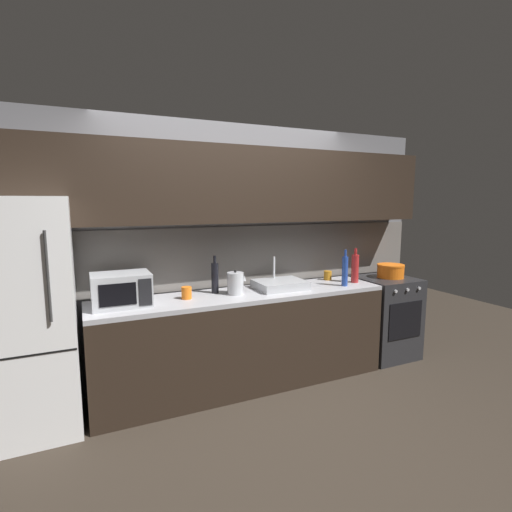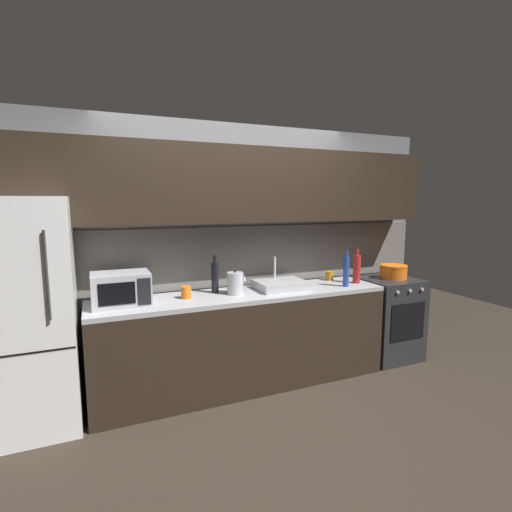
{
  "view_description": "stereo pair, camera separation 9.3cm",
  "coord_description": "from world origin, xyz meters",
  "px_view_note": "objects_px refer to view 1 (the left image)",
  "views": [
    {
      "loc": [
        -1.37,
        -2.34,
        1.75
      ],
      "look_at": [
        0.12,
        0.9,
        1.24
      ],
      "focal_mm": 27.07,
      "sensor_mm": 36.0,
      "label": 1
    },
    {
      "loc": [
        -1.28,
        -2.37,
        1.75
      ],
      "look_at": [
        0.12,
        0.9,
        1.24
      ],
      "focal_mm": 27.07,
      "sensor_mm": 36.0,
      "label": 2
    }
  ],
  "objects_px": {
    "wine_bottle_red": "(355,268)",
    "mug_orange": "(187,293)",
    "refrigerator": "(26,318)",
    "cooking_pot": "(391,271)",
    "wine_bottle_dark": "(215,277)",
    "kettle": "(235,283)",
    "oven_range": "(385,317)",
    "mug_amber": "(328,275)",
    "wine_bottle_blue": "(345,271)",
    "microwave": "(121,290)"
  },
  "relations": [
    {
      "from": "wine_bottle_red",
      "to": "mug_orange",
      "type": "xyz_separation_m",
      "value": [
        -1.79,
        0.06,
        -0.1
      ]
    },
    {
      "from": "refrigerator",
      "to": "cooking_pot",
      "type": "bearing_deg",
      "value": 0.0
    },
    {
      "from": "refrigerator",
      "to": "wine_bottle_dark",
      "type": "bearing_deg",
      "value": 4.55
    },
    {
      "from": "kettle",
      "to": "oven_range",
      "type": "bearing_deg",
      "value": -0.05
    },
    {
      "from": "wine_bottle_red",
      "to": "mug_amber",
      "type": "distance_m",
      "value": 0.31
    },
    {
      "from": "wine_bottle_blue",
      "to": "mug_amber",
      "type": "bearing_deg",
      "value": 86.12
    },
    {
      "from": "wine_bottle_blue",
      "to": "wine_bottle_dark",
      "type": "bearing_deg",
      "value": 168.77
    },
    {
      "from": "refrigerator",
      "to": "wine_bottle_dark",
      "type": "distance_m",
      "value": 1.53
    },
    {
      "from": "oven_range",
      "to": "mug_orange",
      "type": "distance_m",
      "value": 2.33
    },
    {
      "from": "mug_amber",
      "to": "microwave",
      "type": "bearing_deg",
      "value": -175.49
    },
    {
      "from": "wine_bottle_red",
      "to": "mug_orange",
      "type": "distance_m",
      "value": 1.8
    },
    {
      "from": "refrigerator",
      "to": "wine_bottle_dark",
      "type": "relative_size",
      "value": 5.06
    },
    {
      "from": "microwave",
      "to": "cooking_pot",
      "type": "distance_m",
      "value": 2.87
    },
    {
      "from": "oven_range",
      "to": "wine_bottle_red",
      "type": "height_order",
      "value": "wine_bottle_red"
    },
    {
      "from": "microwave",
      "to": "kettle",
      "type": "relative_size",
      "value": 2.03
    },
    {
      "from": "oven_range",
      "to": "microwave",
      "type": "relative_size",
      "value": 1.96
    },
    {
      "from": "refrigerator",
      "to": "oven_range",
      "type": "height_order",
      "value": "refrigerator"
    },
    {
      "from": "wine_bottle_dark",
      "to": "cooking_pot",
      "type": "bearing_deg",
      "value": -3.41
    },
    {
      "from": "oven_range",
      "to": "wine_bottle_blue",
      "type": "xyz_separation_m",
      "value": [
        -0.68,
        -0.13,
        0.61
      ]
    },
    {
      "from": "microwave",
      "to": "mug_orange",
      "type": "distance_m",
      "value": 0.55
    },
    {
      "from": "kettle",
      "to": "wine_bottle_dark",
      "type": "xyz_separation_m",
      "value": [
        -0.16,
        0.12,
        0.05
      ]
    },
    {
      "from": "wine_bottle_dark",
      "to": "mug_orange",
      "type": "relative_size",
      "value": 3.29
    },
    {
      "from": "oven_range",
      "to": "microwave",
      "type": "xyz_separation_m",
      "value": [
        -2.81,
        0.02,
        0.58
      ]
    },
    {
      "from": "wine_bottle_red",
      "to": "wine_bottle_blue",
      "type": "height_order",
      "value": "wine_bottle_blue"
    },
    {
      "from": "kettle",
      "to": "wine_bottle_blue",
      "type": "height_order",
      "value": "wine_bottle_blue"
    },
    {
      "from": "refrigerator",
      "to": "kettle",
      "type": "xyz_separation_m",
      "value": [
        1.68,
        0.0,
        0.11
      ]
    },
    {
      "from": "microwave",
      "to": "mug_amber",
      "type": "relative_size",
      "value": 4.69
    },
    {
      "from": "refrigerator",
      "to": "wine_bottle_dark",
      "type": "height_order",
      "value": "refrigerator"
    },
    {
      "from": "wine_bottle_blue",
      "to": "microwave",
      "type": "bearing_deg",
      "value": 175.87
    },
    {
      "from": "microwave",
      "to": "mug_orange",
      "type": "bearing_deg",
      "value": -0.16
    },
    {
      "from": "mug_orange",
      "to": "cooking_pot",
      "type": "bearing_deg",
      "value": -0.41
    },
    {
      "from": "kettle",
      "to": "mug_amber",
      "type": "relative_size",
      "value": 2.31
    },
    {
      "from": "microwave",
      "to": "mug_orange",
      "type": "xyz_separation_m",
      "value": [
        0.54,
        -0.0,
        -0.08
      ]
    },
    {
      "from": "kettle",
      "to": "refrigerator",
      "type": "bearing_deg",
      "value": -179.99
    },
    {
      "from": "refrigerator",
      "to": "wine_bottle_red",
      "type": "relative_size",
      "value": 4.91
    },
    {
      "from": "wine_bottle_blue",
      "to": "refrigerator",
      "type": "bearing_deg",
      "value": 177.24
    },
    {
      "from": "wine_bottle_blue",
      "to": "oven_range",
      "type": "bearing_deg",
      "value": 11.09
    },
    {
      "from": "mug_amber",
      "to": "wine_bottle_dark",
      "type": "bearing_deg",
      "value": -177.08
    },
    {
      "from": "kettle",
      "to": "mug_orange",
      "type": "height_order",
      "value": "kettle"
    },
    {
      "from": "refrigerator",
      "to": "oven_range",
      "type": "distance_m",
      "value": 3.52
    },
    {
      "from": "kettle",
      "to": "cooking_pot",
      "type": "relative_size",
      "value": 0.77
    },
    {
      "from": "refrigerator",
      "to": "microwave",
      "type": "bearing_deg",
      "value": 1.55
    },
    {
      "from": "refrigerator",
      "to": "mug_orange",
      "type": "xyz_separation_m",
      "value": [
        1.22,
        0.02,
        0.06
      ]
    },
    {
      "from": "wine_bottle_red",
      "to": "wine_bottle_dark",
      "type": "relative_size",
      "value": 1.03
    },
    {
      "from": "wine_bottle_dark",
      "to": "mug_orange",
      "type": "distance_m",
      "value": 0.33
    },
    {
      "from": "microwave",
      "to": "cooking_pot",
      "type": "relative_size",
      "value": 1.56
    },
    {
      "from": "wine_bottle_dark",
      "to": "oven_range",
      "type": "bearing_deg",
      "value": -3.54
    },
    {
      "from": "refrigerator",
      "to": "wine_bottle_blue",
      "type": "height_order",
      "value": "refrigerator"
    },
    {
      "from": "cooking_pot",
      "to": "wine_bottle_dark",
      "type": "bearing_deg",
      "value": 176.59
    },
    {
      "from": "wine_bottle_blue",
      "to": "cooking_pot",
      "type": "xyz_separation_m",
      "value": [
        0.74,
        0.14,
        -0.08
      ]
    }
  ]
}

